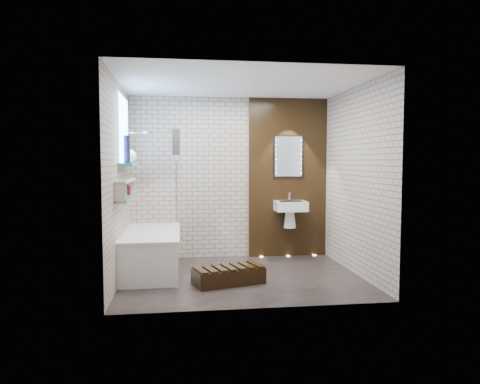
{
  "coord_description": "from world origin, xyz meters",
  "views": [
    {
      "loc": [
        -0.82,
        -5.88,
        1.58
      ],
      "look_at": [
        0.0,
        0.15,
        1.15
      ],
      "focal_mm": 33.18,
      "sensor_mm": 36.0,
      "label": 1
    }
  ],
  "objects": [
    {
      "name": "shower_head",
      "position": [
        -1.3,
        0.95,
        2.0
      ],
      "size": [
        0.18,
        0.18,
        0.02
      ],
      "primitive_type": "cylinder",
      "color": "silver",
      "rests_on": "room_shell"
    },
    {
      "name": "room_shell",
      "position": [
        0.0,
        0.0,
        1.3
      ],
      "size": [
        3.24,
        3.2,
        2.6
      ],
      "color": "tan",
      "rests_on": "ground"
    },
    {
      "name": "floor_uplights",
      "position": [
        0.95,
        1.2,
        0.01
      ],
      "size": [
        0.96,
        0.06,
        0.01
      ],
      "color": "#FFD899",
      "rests_on": "ground"
    },
    {
      "name": "niche_bottles",
      "position": [
        -1.53,
        -0.01,
        1.17
      ],
      "size": [
        0.06,
        0.91,
        0.14
      ],
      "color": "maroon",
      "rests_on": "display_niche"
    },
    {
      "name": "bath_screen",
      "position": [
        -0.87,
        0.89,
        1.28
      ],
      "size": [
        0.01,
        0.78,
        1.4
      ],
      "primitive_type": "cube",
      "color": "white",
      "rests_on": "bathtub"
    },
    {
      "name": "led_mirror",
      "position": [
        0.95,
        1.23,
        1.65
      ],
      "size": [
        0.5,
        0.02,
        0.7
      ],
      "color": "black",
      "rests_on": "walnut_panel"
    },
    {
      "name": "walnut_panel",
      "position": [
        0.95,
        1.27,
        1.3
      ],
      "size": [
        1.3,
        0.06,
        2.6
      ],
      "primitive_type": "cube",
      "color": "black",
      "rests_on": "ground"
    },
    {
      "name": "ground",
      "position": [
        0.0,
        0.0,
        0.0
      ],
      "size": [
        3.2,
        3.2,
        0.0
      ],
      "primitive_type": "plane",
      "color": "black",
      "rests_on": "ground"
    },
    {
      "name": "clerestory_window",
      "position": [
        -1.57,
        0.35,
        1.9
      ],
      "size": [
        0.18,
        1.0,
        0.94
      ],
      "color": "#7FADE0",
      "rests_on": "room_shell"
    },
    {
      "name": "display_niche",
      "position": [
        -1.53,
        0.15,
        1.2
      ],
      "size": [
        0.14,
        1.3,
        0.26
      ],
      "color": "teal",
      "rests_on": "room_shell"
    },
    {
      "name": "walnut_step",
      "position": [
        -0.21,
        -0.3,
        0.1
      ],
      "size": [
        0.97,
        0.63,
        0.2
      ],
      "primitive_type": "cube",
      "rotation": [
        0.0,
        0.0,
        0.28
      ],
      "color": "black",
      "rests_on": "ground"
    },
    {
      "name": "towel",
      "position": [
        -0.87,
        0.7,
        1.85
      ],
      "size": [
        0.11,
        0.28,
        0.37
      ],
      "primitive_type": "cube",
      "color": "black",
      "rests_on": "bath_screen"
    },
    {
      "name": "sill_vases",
      "position": [
        -1.5,
        0.28,
        1.67
      ],
      "size": [
        0.18,
        0.46,
        0.36
      ],
      "color": "#15173A",
      "rests_on": "clerestory_window"
    },
    {
      "name": "bathtub",
      "position": [
        -1.22,
        0.45,
        0.29
      ],
      "size": [
        0.79,
        1.74,
        0.7
      ],
      "color": "white",
      "rests_on": "ground"
    },
    {
      "name": "washbasin",
      "position": [
        0.95,
        1.07,
        0.79
      ],
      "size": [
        0.5,
        0.36,
        0.58
      ],
      "color": "white",
      "rests_on": "walnut_panel"
    }
  ]
}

